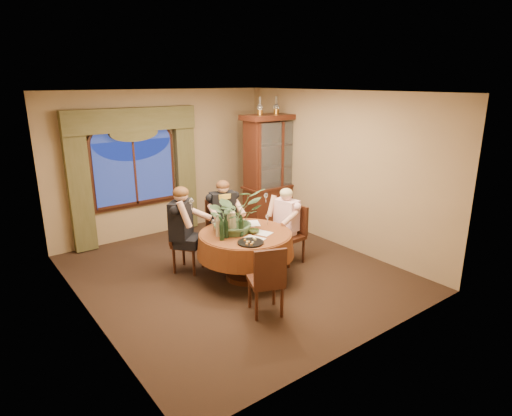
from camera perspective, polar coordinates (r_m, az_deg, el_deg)
floor at (r=6.94m, az=-2.75°, el=-8.57°), size 5.00×5.00×0.00m
wall_back at (r=8.61m, az=-12.36°, el=5.87°), size 4.50×0.00×4.50m
wall_right at (r=7.92m, az=10.72°, el=5.04°), size 0.00×5.00×5.00m
ceiling at (r=6.28m, az=-3.11°, el=15.20°), size 5.00×5.00×0.00m
window at (r=8.34m, az=-15.85°, el=4.57°), size 1.62×0.10×1.32m
arched_transom at (r=8.22m, az=-16.29°, el=9.89°), size 1.60×0.06×0.44m
drapery_left at (r=8.02m, az=-22.49°, el=2.57°), size 0.38×0.14×2.32m
drapery_right at (r=8.73m, az=-9.38°, el=4.70°), size 0.38×0.14×2.32m
swag_valance at (r=8.13m, az=-16.19°, el=11.24°), size 2.45×0.16×0.42m
dining_table at (r=6.62m, az=-1.39°, el=-6.33°), size 1.70×1.70×0.75m
china_cabinet at (r=8.79m, az=2.60°, el=4.85°), size 1.43×0.56×2.32m
oil_lamp_left at (r=8.36m, az=0.53°, el=13.46°), size 0.11×0.11×0.34m
oil_lamp_center at (r=8.62m, az=2.72°, el=13.53°), size 0.11×0.11×0.34m
oil_lamp_right at (r=8.88m, az=4.78°, el=13.59°), size 0.11×0.11×0.34m
chair_right at (r=7.16m, az=4.47°, el=-3.64°), size 0.44×0.44×0.96m
chair_back_right at (r=7.49m, az=-4.68°, el=-2.72°), size 0.50×0.50×0.96m
chair_back at (r=6.92m, az=-9.08°, el=-4.56°), size 0.59×0.59×0.96m
chair_front_left at (r=5.63m, az=1.29°, el=-9.47°), size 0.55×0.55×0.96m
person_pink at (r=7.20m, az=4.07°, el=-2.20°), size 0.49×0.52×1.27m
person_back at (r=6.75m, az=-9.93°, el=-3.04°), size 0.69×0.69×1.43m
person_scarf at (r=7.43m, az=-4.41°, el=-1.30°), size 0.57×0.54×1.34m
stoneware_vase at (r=6.48m, az=-3.30°, el=-1.86°), size 0.16×0.16×0.31m
centerpiece_plant at (r=6.38m, az=-3.00°, el=1.83°), size 0.87×0.97×0.75m
olive_bowl at (r=6.44m, az=-0.29°, el=-3.13°), size 0.17×0.17×0.05m
cheese_platter at (r=6.05m, az=-0.72°, el=-4.63°), size 0.37×0.37×0.02m
wine_bottle_0 at (r=6.22m, az=-4.03°, el=-2.55°), size 0.07×0.07×0.33m
wine_bottle_1 at (r=6.27m, az=-1.99°, el=-2.36°), size 0.07×0.07×0.33m
wine_bottle_2 at (r=6.30m, az=-5.10°, el=-2.34°), size 0.07×0.07×0.33m
wine_bottle_3 at (r=6.32m, az=-3.62°, el=-2.22°), size 0.07×0.07×0.33m
wine_bottle_4 at (r=6.14m, az=-4.59°, el=-2.84°), size 0.07×0.07×0.33m
wine_bottle_5 at (r=6.44m, az=-4.89°, el=-1.90°), size 0.07×0.07×0.33m
tasting_paper_0 at (r=6.45m, az=0.74°, el=-3.32°), size 0.30×0.36×0.00m
tasting_paper_1 at (r=6.87m, az=-0.46°, el=-2.05°), size 0.32×0.36×0.00m
tasting_paper_2 at (r=6.21m, az=-0.27°, el=-4.12°), size 0.30×0.35×0.00m
wine_glass_person_pink at (r=6.79m, az=1.54°, el=-1.51°), size 0.07×0.07×0.18m
wine_glass_person_back at (r=6.56m, az=-5.70°, el=-2.27°), size 0.07×0.07×0.18m
wine_glass_person_scarf at (r=6.89m, az=-2.96°, el=-1.26°), size 0.07×0.07×0.18m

